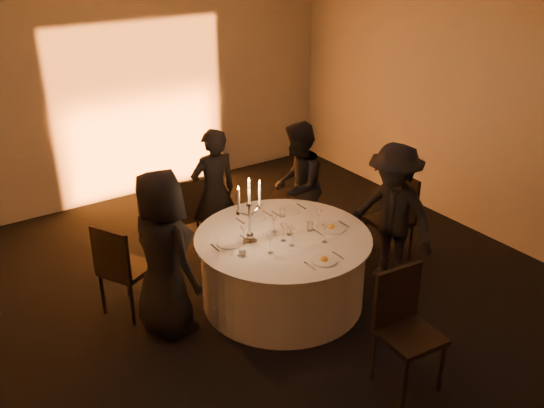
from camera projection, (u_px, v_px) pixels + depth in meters
floor at (283, 300)px, 6.45m from camera, size 7.00×7.00×0.00m
ceiling at (285, 6)px, 5.17m from camera, size 7.00×7.00×0.00m
wall_back at (139, 92)px, 8.43m from camera, size 7.00×0.00×7.00m
wall_right at (486, 117)px, 7.33m from camera, size 0.00×7.00×7.00m
uplighter_fixture at (157, 194)px, 8.82m from camera, size 0.25×0.12×0.10m
banquet_table at (283, 269)px, 6.29m from camera, size 1.80×1.80×0.77m
chair_left at (121, 265)px, 5.99m from camera, size 0.60×0.60×1.01m
chair_back_left at (188, 211)px, 7.16m from camera, size 0.50×0.50×0.97m
chair_back_right at (296, 191)px, 7.59m from camera, size 0.63×0.63×1.03m
chair_right at (395, 213)px, 7.06m from camera, size 0.45×0.45×1.01m
chair_front at (404, 322)px, 5.09m from camera, size 0.50×0.50×1.07m
guest_left at (163, 254)px, 5.65m from camera, size 0.67×0.90×1.67m
guest_back_left at (214, 193)px, 7.07m from camera, size 0.59×0.40×1.56m
guest_back_right at (297, 186)px, 7.24m from camera, size 0.96×0.95×1.56m
guest_right at (392, 214)px, 6.51m from camera, size 0.81×1.14×1.59m
plate_left at (230, 243)px, 5.98m from camera, size 0.36×0.26×0.01m
plate_back_left at (254, 217)px, 6.50m from camera, size 0.36×0.26×0.01m
plate_back_right at (289, 210)px, 6.65m from camera, size 0.35×0.26×0.01m
plate_right at (331, 227)px, 6.26m from camera, size 0.36×0.29×0.08m
plate_front at (324, 259)px, 5.66m from camera, size 0.36×0.25×0.08m
coffee_cup at (243, 252)px, 5.77m from camera, size 0.11×0.11×0.07m
candelabra at (250, 220)px, 5.90m from camera, size 0.29×0.14×0.70m
wine_glass_a at (319, 215)px, 6.25m from camera, size 0.07×0.07×0.19m
wine_glass_b at (270, 240)px, 5.75m from camera, size 0.07×0.07×0.19m
wine_glass_c at (274, 220)px, 6.15m from camera, size 0.07×0.07×0.19m
wine_glass_d at (244, 231)px, 5.92m from camera, size 0.07×0.07×0.19m
wine_glass_e at (283, 229)px, 5.97m from camera, size 0.07×0.07×0.19m
wine_glass_f at (325, 230)px, 5.94m from camera, size 0.07×0.07×0.19m
wine_glass_g at (292, 233)px, 5.88m from camera, size 0.07×0.07×0.19m
tumbler_a at (282, 213)px, 6.51m from camera, size 0.07×0.07×0.09m
tumbler_b at (310, 226)px, 6.21m from camera, size 0.07×0.07×0.09m
tumbler_c at (290, 231)px, 6.13m from camera, size 0.07×0.07×0.09m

